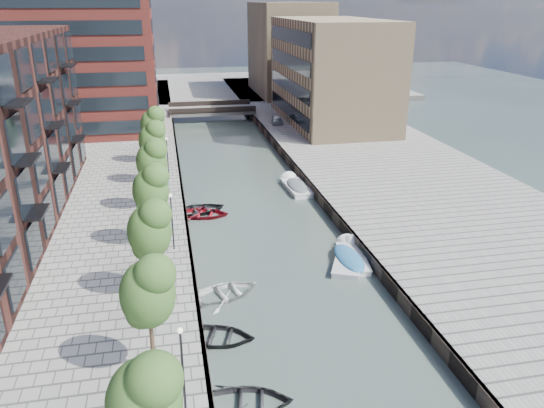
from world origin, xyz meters
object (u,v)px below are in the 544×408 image
object	(u,v)px
tree_2	(149,228)
tree_3	(150,188)
tree_5	(152,139)
car	(277,119)
sloop_0	(216,340)
motorboat_3	(349,258)
sloop_3	(226,296)
tree_1	(147,290)
tree_6	(152,123)
bridge	(211,110)
motorboat_4	(295,186)
tree_4	(151,160)
sloop_4	(199,213)
sloop_1	(246,406)
sloop_2	(202,216)
tree_0	(144,398)
motorboat_2	(351,256)

from	to	relation	value
tree_2	tree_3	size ratio (longest dim) A/B	1.00
tree_5	car	distance (m)	29.16
sloop_0	motorboat_3	size ratio (longest dim) A/B	0.76
tree_5	sloop_3	xyz separation A→B (m)	(4.26, -20.38, -5.31)
tree_3	sloop_3	xyz separation A→B (m)	(4.26, -6.38, -5.31)
tree_1	car	world-z (taller)	tree_1
tree_5	tree_6	bearing A→B (deg)	90.00
tree_2	sloop_0	world-z (taller)	tree_2
bridge	motorboat_4	world-z (taller)	bridge
tree_4	car	size ratio (longest dim) A/B	1.69
tree_2	tree_6	size ratio (longest dim) A/B	1.00
tree_4	sloop_4	world-z (taller)	tree_4
sloop_4	car	bearing A→B (deg)	-37.03
tree_3	sloop_1	xyz separation A→B (m)	(4.02, -16.21, -5.31)
motorboat_4	tree_4	bearing A→B (deg)	-157.87
sloop_3	motorboat_3	bearing A→B (deg)	-90.93
sloop_1	sloop_3	world-z (taller)	sloop_3
sloop_0	tree_6	bearing A→B (deg)	23.63
sloop_2	tree_5	bearing A→B (deg)	43.19
tree_0	sloop_3	xyz separation A→B (m)	(4.26, 14.62, -5.31)
bridge	motorboat_3	world-z (taller)	bridge
bridge	motorboat_3	distance (m)	50.61
tree_3	tree_4	xyz separation A→B (m)	(0.00, 7.00, 0.00)
sloop_0	bridge	bearing A→B (deg)	12.67
sloop_1	sloop_4	size ratio (longest dim) A/B	0.91
tree_3	motorboat_4	size ratio (longest dim) A/B	1.05
bridge	tree_0	xyz separation A→B (m)	(-8.50, -68.00, 3.92)
tree_6	motorboat_4	size ratio (longest dim) A/B	1.05
tree_6	sloop_3	distance (m)	28.22
sloop_4	motorboat_3	size ratio (longest dim) A/B	0.85
tree_6	motorboat_2	size ratio (longest dim) A/B	1.14
car	sloop_4	bearing A→B (deg)	-106.95
motorboat_2	tree_0	bearing A→B (deg)	-127.15
motorboat_3	motorboat_4	bearing A→B (deg)	90.18
bridge	tree_6	world-z (taller)	tree_6
tree_1	tree_6	size ratio (longest dim) A/B	1.00
sloop_1	motorboat_3	xyz separation A→B (m)	(9.44, 12.86, 0.22)
sloop_3	motorboat_2	distance (m)	10.17
sloop_1	motorboat_2	world-z (taller)	motorboat_2
tree_3	motorboat_4	bearing A→B (deg)	42.89
sloop_4	motorboat_2	world-z (taller)	motorboat_2
tree_4	tree_6	bearing A→B (deg)	90.00
sloop_3	tree_4	bearing A→B (deg)	-1.51
tree_3	car	world-z (taller)	tree_3
bridge	motorboat_2	distance (m)	50.10
tree_5	motorboat_4	distance (m)	14.42
bridge	car	size ratio (longest dim) A/B	3.70
tree_1	tree_6	xyz separation A→B (m)	(0.00, 35.00, 0.00)
sloop_0	sloop_3	xyz separation A→B (m)	(1.07, 4.49, 0.00)
car	motorboat_3	bearing A→B (deg)	-87.51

